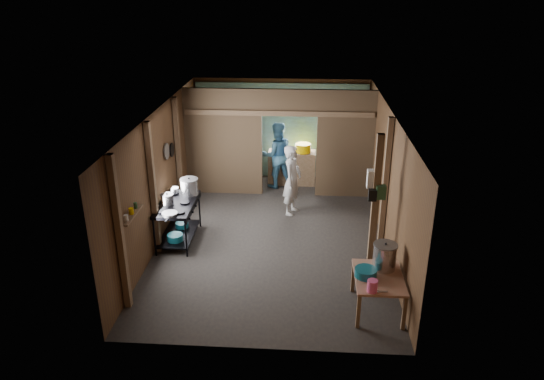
# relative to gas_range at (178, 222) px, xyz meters

# --- Properties ---
(floor) EXTENTS (4.50, 7.00, 0.00)m
(floor) POSITION_rel_gas_range_xyz_m (1.88, 0.34, -0.41)
(floor) COLOR #282525
(floor) RESTS_ON ground
(ceiling) EXTENTS (4.50, 7.00, 0.00)m
(ceiling) POSITION_rel_gas_range_xyz_m (1.88, 0.34, 2.19)
(ceiling) COLOR #514E4B
(ceiling) RESTS_ON ground
(wall_back) EXTENTS (4.50, 0.00, 2.60)m
(wall_back) POSITION_rel_gas_range_xyz_m (1.88, 3.84, 0.89)
(wall_back) COLOR brown
(wall_back) RESTS_ON ground
(wall_front) EXTENTS (4.50, 0.00, 2.60)m
(wall_front) POSITION_rel_gas_range_xyz_m (1.88, -3.16, 0.89)
(wall_front) COLOR brown
(wall_front) RESTS_ON ground
(wall_left) EXTENTS (0.00, 7.00, 2.60)m
(wall_left) POSITION_rel_gas_range_xyz_m (-0.37, 0.34, 0.89)
(wall_left) COLOR brown
(wall_left) RESTS_ON ground
(wall_right) EXTENTS (0.00, 7.00, 2.60)m
(wall_right) POSITION_rel_gas_range_xyz_m (4.13, 0.34, 0.89)
(wall_right) COLOR brown
(wall_right) RESTS_ON ground
(partition_left) EXTENTS (1.85, 0.10, 2.60)m
(partition_left) POSITION_rel_gas_range_xyz_m (0.55, 2.54, 0.89)
(partition_left) COLOR #473521
(partition_left) RESTS_ON floor
(partition_right) EXTENTS (1.35, 0.10, 2.60)m
(partition_right) POSITION_rel_gas_range_xyz_m (3.46, 2.54, 0.89)
(partition_right) COLOR #473521
(partition_right) RESTS_ON floor
(partition_header) EXTENTS (1.30, 0.10, 0.60)m
(partition_header) POSITION_rel_gas_range_xyz_m (2.13, 2.54, 1.89)
(partition_header) COLOR #473521
(partition_header) RESTS_ON wall_back
(turquoise_panel) EXTENTS (4.40, 0.06, 2.50)m
(turquoise_panel) POSITION_rel_gas_range_xyz_m (1.88, 3.78, 0.84)
(turquoise_panel) COLOR #69A5A1
(turquoise_panel) RESTS_ON wall_back
(back_counter) EXTENTS (1.20, 0.50, 0.85)m
(back_counter) POSITION_rel_gas_range_xyz_m (2.18, 3.29, 0.01)
(back_counter) COLOR #82664E
(back_counter) RESTS_ON floor
(wall_clock) EXTENTS (0.20, 0.03, 0.20)m
(wall_clock) POSITION_rel_gas_range_xyz_m (2.13, 3.74, 1.49)
(wall_clock) COLOR white
(wall_clock) RESTS_ON wall_back
(post_left_a) EXTENTS (0.10, 0.12, 2.60)m
(post_left_a) POSITION_rel_gas_range_xyz_m (-0.30, -2.26, 0.89)
(post_left_a) COLOR #82664E
(post_left_a) RESTS_ON floor
(post_left_b) EXTENTS (0.10, 0.12, 2.60)m
(post_left_b) POSITION_rel_gas_range_xyz_m (-0.30, -0.46, 0.89)
(post_left_b) COLOR #82664E
(post_left_b) RESTS_ON floor
(post_left_c) EXTENTS (0.10, 0.12, 2.60)m
(post_left_c) POSITION_rel_gas_range_xyz_m (-0.30, 1.54, 0.89)
(post_left_c) COLOR #82664E
(post_left_c) RESTS_ON floor
(post_right) EXTENTS (0.10, 0.12, 2.60)m
(post_right) POSITION_rel_gas_range_xyz_m (4.06, 0.14, 0.89)
(post_right) COLOR #82664E
(post_right) RESTS_ON floor
(post_free) EXTENTS (0.12, 0.12, 2.60)m
(post_free) POSITION_rel_gas_range_xyz_m (3.73, -0.96, 0.89)
(post_free) COLOR #82664E
(post_free) RESTS_ON floor
(cross_beam) EXTENTS (4.40, 0.12, 0.12)m
(cross_beam) POSITION_rel_gas_range_xyz_m (1.88, 2.49, 1.64)
(cross_beam) COLOR #82664E
(cross_beam) RESTS_ON wall_left
(pan_lid_big) EXTENTS (0.03, 0.34, 0.34)m
(pan_lid_big) POSITION_rel_gas_range_xyz_m (-0.33, 0.74, 1.24)
(pan_lid_big) COLOR gray
(pan_lid_big) RESTS_ON wall_left
(pan_lid_small) EXTENTS (0.03, 0.30, 0.30)m
(pan_lid_small) POSITION_rel_gas_range_xyz_m (-0.33, 1.14, 1.14)
(pan_lid_small) COLOR black
(pan_lid_small) RESTS_ON wall_left
(wall_shelf) EXTENTS (0.14, 0.80, 0.03)m
(wall_shelf) POSITION_rel_gas_range_xyz_m (-0.27, -1.76, 0.99)
(wall_shelf) COLOR #82664E
(wall_shelf) RESTS_ON wall_left
(jar_white) EXTENTS (0.07, 0.07, 0.10)m
(jar_white) POSITION_rel_gas_range_xyz_m (-0.27, -2.01, 1.05)
(jar_white) COLOR white
(jar_white) RESTS_ON wall_shelf
(jar_yellow) EXTENTS (0.08, 0.08, 0.10)m
(jar_yellow) POSITION_rel_gas_range_xyz_m (-0.27, -1.76, 1.05)
(jar_yellow) COLOR #EDB800
(jar_yellow) RESTS_ON wall_shelf
(jar_green) EXTENTS (0.06, 0.06, 0.10)m
(jar_green) POSITION_rel_gas_range_xyz_m (-0.27, -1.54, 1.05)
(jar_green) COLOR #28522F
(jar_green) RESTS_ON wall_shelf
(bag_white) EXTENTS (0.22, 0.15, 0.32)m
(bag_white) POSITION_rel_gas_range_xyz_m (3.68, -0.88, 1.37)
(bag_white) COLOR white
(bag_white) RESTS_ON post_free
(bag_green) EXTENTS (0.16, 0.12, 0.24)m
(bag_green) POSITION_rel_gas_range_xyz_m (3.80, -1.02, 1.19)
(bag_green) COLOR #28522F
(bag_green) RESTS_ON post_free
(bag_black) EXTENTS (0.14, 0.10, 0.20)m
(bag_black) POSITION_rel_gas_range_xyz_m (3.66, -1.04, 1.14)
(bag_black) COLOR black
(bag_black) RESTS_ON post_free
(gas_range) EXTENTS (0.72, 1.40, 0.83)m
(gas_range) POSITION_rel_gas_range_xyz_m (0.00, 0.00, 0.00)
(gas_range) COLOR black
(gas_range) RESTS_ON floor
(prep_table) EXTENTS (0.76, 1.04, 0.62)m
(prep_table) POSITION_rel_gas_range_xyz_m (3.71, -2.09, -0.11)
(prep_table) COLOR #9E785C
(prep_table) RESTS_ON floor
(stove_pot_large) EXTENTS (0.38, 0.38, 0.37)m
(stove_pot_large) POSITION_rel_gas_range_xyz_m (0.17, 0.44, 0.58)
(stove_pot_large) COLOR silver
(stove_pot_large) RESTS_ON gas_range
(stove_pot_med) EXTENTS (0.28, 0.28, 0.23)m
(stove_pot_med) POSITION_rel_gas_range_xyz_m (-0.17, -0.05, 0.51)
(stove_pot_med) COLOR silver
(stove_pot_med) RESTS_ON gas_range
(stove_saucepan) EXTENTS (0.22, 0.22, 0.11)m
(stove_saucepan) POSITION_rel_gas_range_xyz_m (-0.17, 0.52, 0.47)
(stove_saucepan) COLOR silver
(stove_saucepan) RESTS_ON gas_range
(frying_pan) EXTENTS (0.34, 0.54, 0.07)m
(frying_pan) POSITION_rel_gas_range_xyz_m (0.00, -0.55, 0.44)
(frying_pan) COLOR gray
(frying_pan) RESTS_ON gas_range
(blue_tub_front) EXTENTS (0.31, 0.31, 0.13)m
(blue_tub_front) POSITION_rel_gas_range_xyz_m (0.00, -0.31, -0.19)
(blue_tub_front) COLOR #115B6C
(blue_tub_front) RESTS_ON gas_range
(blue_tub_back) EXTENTS (0.26, 0.26, 0.11)m
(blue_tub_back) POSITION_rel_gas_range_xyz_m (0.00, 0.26, -0.20)
(blue_tub_back) COLOR #115B6C
(blue_tub_back) RESTS_ON gas_range
(stock_pot) EXTENTS (0.41, 0.41, 0.46)m
(stock_pot) POSITION_rel_gas_range_xyz_m (3.81, -1.84, 0.41)
(stock_pot) COLOR silver
(stock_pot) RESTS_ON prep_table
(wash_basin) EXTENTS (0.38, 0.38, 0.13)m
(wash_basin) POSITION_rel_gas_range_xyz_m (3.50, -2.10, 0.27)
(wash_basin) COLOR #115B6C
(wash_basin) RESTS_ON prep_table
(pink_bucket) EXTENTS (0.21, 0.21, 0.19)m
(pink_bucket) POSITION_rel_gas_range_xyz_m (3.55, -2.51, 0.30)
(pink_bucket) COLOR #F15A9C
(pink_bucket) RESTS_ON prep_table
(knife) EXTENTS (0.30, 0.05, 0.01)m
(knife) POSITION_rel_gas_range_xyz_m (3.64, -2.52, 0.21)
(knife) COLOR silver
(knife) RESTS_ON prep_table
(yellow_tub) EXTENTS (0.39, 0.39, 0.22)m
(yellow_tub) POSITION_rel_gas_range_xyz_m (2.46, 3.29, 0.54)
(yellow_tub) COLOR #EDB800
(yellow_tub) RESTS_ON back_counter
(red_cup) EXTENTS (0.11, 0.11, 0.13)m
(red_cup) POSITION_rel_gas_range_xyz_m (1.83, 3.29, 0.50)
(red_cup) COLOR #920309
(red_cup) RESTS_ON back_counter
(cook) EXTENTS (0.55, 0.67, 1.59)m
(cook) POSITION_rel_gas_range_xyz_m (2.24, 1.46, 0.38)
(cook) COLOR silver
(cook) RESTS_ON floor
(worker_back) EXTENTS (0.97, 0.85, 1.68)m
(worker_back) POSITION_rel_gas_range_xyz_m (1.81, 3.03, 0.43)
(worker_back) COLOR teal
(worker_back) RESTS_ON floor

